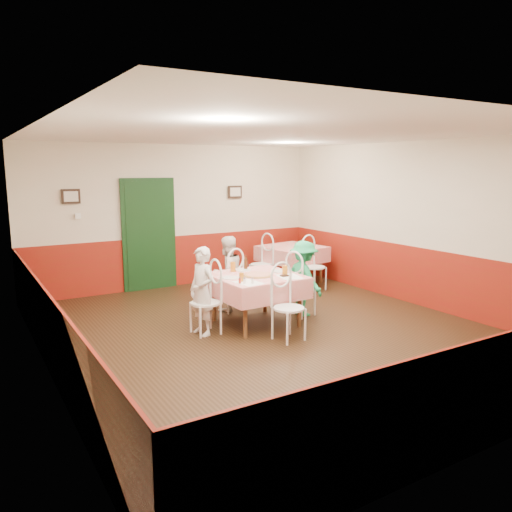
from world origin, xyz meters
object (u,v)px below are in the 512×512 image
glass_c (233,267)px  beer_bottle (246,263)px  pizza (258,275)px  glass_b (285,270)px  chair_left (205,303)px  diner_right (304,278)px  chair_second_b (314,267)px  chair_right (301,288)px  glass_a (242,277)px  chair_near (289,308)px  main_table (256,300)px  chair_far (229,284)px  chair_second_a (261,265)px  diner_far (227,273)px  wallet (284,276)px  second_table (292,265)px  diner_left (202,291)px

glass_c → beer_bottle: beer_bottle is taller
pizza → glass_b: (0.37, -0.16, 0.06)m
chair_left → glass_c: (0.68, 0.42, 0.38)m
glass_c → diner_right: diner_right is taller
chair_second_b → diner_right: (-1.18, -1.24, 0.15)m
chair_right → glass_a: bearing=89.2°
chair_near → pizza: bearing=86.2°
chair_left → pizza: 0.90m
main_table → pizza: bearing=-98.3°
beer_bottle → chair_near: bearing=-92.5°
chair_left → chair_far: bearing=134.9°
chair_second_a → beer_bottle: (-1.26, -1.58, 0.41)m
main_table → chair_near: (0.01, -0.85, 0.08)m
chair_second_a → chair_far: bearing=-58.3°
diner_far → chair_second_a: bearing=-152.7°
glass_b → glass_a: bearing=-178.2°
pizza → beer_bottle: (0.08, 0.50, 0.09)m
glass_b → beer_bottle: size_ratio=0.71×
pizza → glass_a: (-0.39, -0.19, 0.05)m
chair_far → wallet: (0.32, -1.15, 0.32)m
main_table → beer_bottle: (0.07, 0.43, 0.49)m
chair_right → beer_bottle: (-0.78, 0.42, 0.41)m
chair_near → chair_second_b: 2.95m
chair_second_b → glass_a: (-2.48, -1.52, 0.37)m
chair_second_a → diner_far: diner_far is taller
second_table → glass_b: (-1.72, -2.24, 0.46)m
chair_left → glass_b: glass_b is taller
second_table → chair_right: (-1.23, -1.99, 0.08)m
chair_near → diner_left: bearing=132.0°
chair_far → pizza: (0.00, -0.92, 0.32)m
chair_right → diner_right: diner_right is taller
glass_c → beer_bottle: bearing=5.2°
chair_left → diner_right: 1.76m
chair_left → chair_second_b: bearing=112.5°
chair_right → glass_b: 0.67m
chair_second_a → diner_right: (-0.43, -1.99, 0.15)m
glass_b → diner_far: diner_far is taller
glass_b → wallet: size_ratio=1.33×
main_table → glass_c: 0.64m
chair_near → beer_bottle: beer_bottle is taller
glass_a → diner_right: bearing=11.9°
main_table → chair_far: size_ratio=1.36×
chair_second_a → glass_c: bearing=-52.3°
glass_b → diner_right: diner_right is taller
diner_left → diner_right: 1.80m
chair_near → pizza: 0.84m
main_table → chair_second_b: size_ratio=1.36×
second_table → pizza: size_ratio=2.70×
chair_right → chair_second_a: bearing=-26.7°
glass_a → beer_bottle: (0.47, 0.69, 0.04)m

